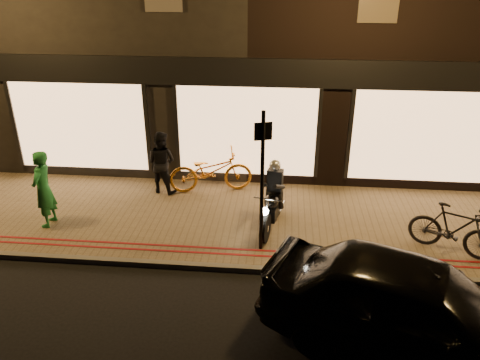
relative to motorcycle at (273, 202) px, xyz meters
name	(u,v)px	position (x,y,z in m)	size (l,w,h in m)	color
ground	(230,272)	(-0.78, -1.71, -0.73)	(90.00, 90.00, 0.00)	black
sidewalk	(240,220)	(-0.78, 0.29, -0.67)	(50.00, 4.00, 0.12)	brown
kerb_stone	(230,268)	(-0.78, -1.66, -0.67)	(50.00, 0.14, 0.12)	#59544C
red_kerb_lines	(233,252)	(-0.78, -1.16, -0.61)	(50.00, 0.26, 0.01)	maroon
building_row	(260,8)	(-0.78, 7.28, 3.51)	(48.00, 10.11, 8.50)	black
motorcycle	(273,202)	(0.00, 0.00, 0.00)	(0.69, 1.93, 1.59)	black
sign_post	(262,176)	(-0.21, -0.96, 1.06)	(0.34, 0.14, 3.00)	black
bicycle_gold	(211,171)	(-1.67, 1.69, -0.05)	(0.75, 2.16, 1.14)	orange
bicycle_dark	(454,229)	(3.73, -0.71, -0.08)	(0.50, 1.79, 1.07)	black
person_green	(43,189)	(-5.12, -0.42, 0.28)	(0.65, 0.43, 1.79)	#1D6F31
person_dark	(161,162)	(-2.93, 1.54, 0.21)	(0.80, 0.63, 1.65)	black
parked_car	(414,308)	(2.26, -3.46, 0.07)	(1.90, 4.73, 1.61)	black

